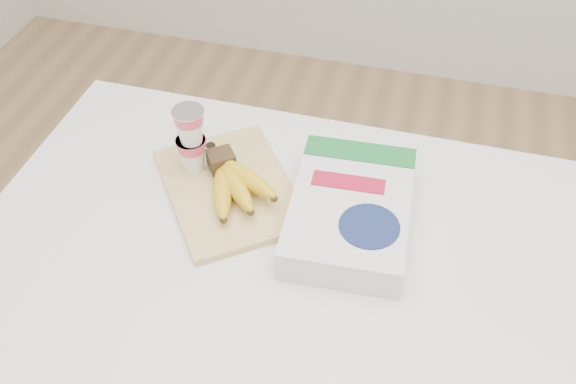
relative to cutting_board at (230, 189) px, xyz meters
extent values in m
cube|color=#E3C67C|center=(0.00, 0.00, 0.00)|extent=(0.36, 0.38, 0.02)
cube|color=#382816|center=(-0.03, 0.04, 0.03)|extent=(0.06, 0.06, 0.03)
ellipsoid|color=gold|center=(0.00, -0.03, 0.02)|extent=(0.09, 0.16, 0.05)
sphere|color=#382816|center=(0.02, -0.10, 0.02)|extent=(0.01, 0.01, 0.01)
ellipsoid|color=gold|center=(0.02, -0.02, 0.03)|extent=(0.13, 0.14, 0.05)
sphere|color=#382816|center=(0.07, -0.07, 0.03)|extent=(0.01, 0.01, 0.01)
ellipsoid|color=gold|center=(0.04, 0.00, 0.04)|extent=(0.15, 0.11, 0.05)
sphere|color=#382816|center=(0.10, -0.04, 0.04)|extent=(0.01, 0.01, 0.01)
cylinder|color=silver|center=(-0.08, 0.03, 0.15)|extent=(0.06, 0.06, 0.00)
cube|color=white|center=(0.23, -0.02, 0.02)|extent=(0.22, 0.32, 0.07)
cube|color=#186D2D|center=(0.23, 0.10, 0.06)|extent=(0.21, 0.07, 0.00)
cylinder|color=#15214F|center=(0.28, -0.08, 0.06)|extent=(0.11, 0.11, 0.00)
cube|color=#A51231|center=(0.22, 0.02, 0.06)|extent=(0.13, 0.05, 0.00)
camera|label=1|loc=(0.33, -0.80, 0.85)|focal=40.00mm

